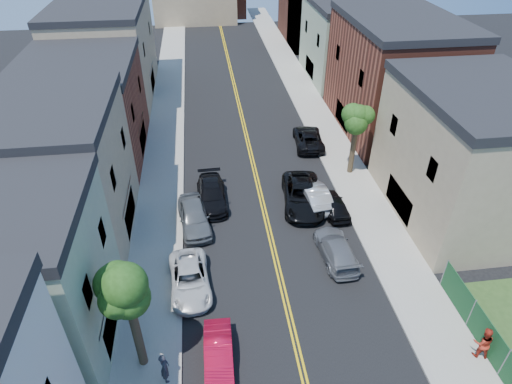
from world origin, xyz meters
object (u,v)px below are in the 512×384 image
object	(u,v)px
silver_car_right	(313,194)
pedestrian_right	(483,342)
red_sedan	(219,354)
grey_car_right	(336,249)
black_car_right	(334,205)
pedestrian_left	(165,368)
black_car_left	(212,194)
white_pickup	(190,279)
black_suv_lane	(302,195)
grey_car_left	(194,217)
dark_car_right_far	(308,138)

from	to	relation	value
silver_car_right	pedestrian_right	distance (m)	15.05
red_sedan	grey_car_right	xyz separation A→B (m)	(7.99, 6.70, 0.04)
red_sedan	black_car_right	world-z (taller)	black_car_right
black_car_right	pedestrian_left	xyz separation A→B (m)	(-11.77, -12.07, 0.40)
red_sedan	black_car_left	distance (m)	13.74
red_sedan	silver_car_right	distance (m)	14.97
pedestrian_left	pedestrian_right	bearing A→B (deg)	-102.88
white_pickup	black_suv_lane	bearing A→B (deg)	36.73
red_sedan	pedestrian_left	world-z (taller)	pedestrian_left
grey_car_right	silver_car_right	bearing A→B (deg)	-91.61
red_sedan	grey_car_right	bearing A→B (deg)	41.39
grey_car_right	pedestrian_right	bearing A→B (deg)	120.55
grey_car_left	pedestrian_left	world-z (taller)	pedestrian_left
white_pickup	black_car_left	world-z (taller)	black_car_left
pedestrian_left	pedestrian_right	size ratio (longest dim) A/B	0.93
black_car_right	pedestrian_right	bearing A→B (deg)	104.71
black_suv_lane	pedestrian_right	xyz separation A→B (m)	(6.15, -13.97, 0.29)
grey_car_left	silver_car_right	world-z (taller)	grey_car_left
red_sedan	black_suv_lane	bearing A→B (deg)	62.11
dark_car_right_far	grey_car_left	bearing A→B (deg)	49.57
grey_car_right	pedestrian_right	distance (m)	9.63
red_sedan	dark_car_right_far	xyz separation A→B (m)	(9.61, 21.61, 0.07)
silver_car_right	black_suv_lane	distance (m)	0.86
pedestrian_left	grey_car_right	bearing A→B (deg)	-65.46
black_suv_lane	grey_car_left	bearing A→B (deg)	-162.46
silver_car_right	dark_car_right_far	size ratio (longest dim) A/B	0.92
red_sedan	pedestrian_right	distance (m)	13.29
red_sedan	pedestrian_right	size ratio (longest dim) A/B	2.05
silver_car_right	pedestrian_right	world-z (taller)	pedestrian_right
red_sedan	black_car_right	distance (m)	14.64
grey_car_right	dark_car_right_far	size ratio (longest dim) A/B	0.92
grey_car_right	black_car_right	distance (m)	4.85
grey_car_right	pedestrian_left	xyz separation A→B (m)	(-10.58, -7.37, 0.36)
silver_car_right	black_suv_lane	xyz separation A→B (m)	(-0.85, -0.12, 0.04)
red_sedan	grey_car_left	bearing A→B (deg)	96.80
white_pickup	pedestrian_right	bearing A→B (deg)	-28.64
red_sedan	black_suv_lane	world-z (taller)	black_suv_lane
pedestrian_left	pedestrian_right	world-z (taller)	pedestrian_right
dark_car_right_far	pedestrian_right	world-z (taller)	pedestrian_right
black_car_right	black_suv_lane	distance (m)	2.44
grey_car_right	pedestrian_left	bearing A→B (deg)	32.53
grey_car_left	black_car_right	distance (m)	10.24
pedestrian_left	pedestrian_right	xyz separation A→B (m)	(15.80, -0.70, 0.07)
white_pickup	black_suv_lane	distance (m)	11.17
dark_car_right_far	black_car_left	bearing A→B (deg)	45.21
white_pickup	dark_car_right_far	distance (m)	19.68
black_car_left	black_car_right	size ratio (longest dim) A/B	1.32
black_car_right	dark_car_right_far	xyz separation A→B (m)	(0.43, 10.21, 0.06)
black_suv_lane	pedestrian_left	bearing A→B (deg)	-119.04
black_car_left	grey_car_right	size ratio (longest dim) A/B	1.08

